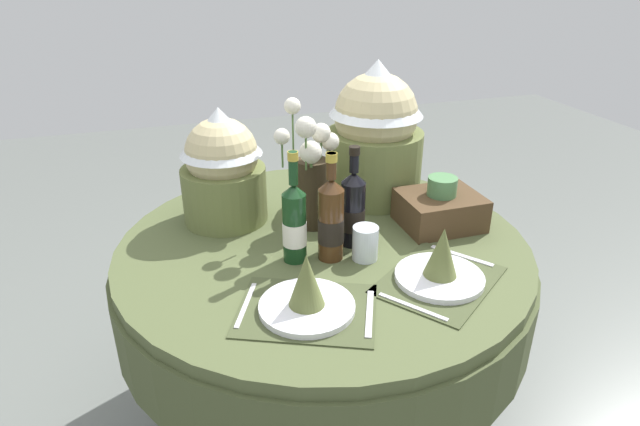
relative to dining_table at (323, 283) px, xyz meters
name	(u,v)px	position (x,y,z in m)	size (l,w,h in m)	color
ground	(323,417)	(0.00, 0.00, -0.59)	(8.00, 8.00, 0.00)	slate
dining_table	(323,283)	(0.00, 0.00, 0.00)	(1.28, 1.28, 0.74)	#4C5633
place_setting_left	(307,295)	(-0.15, -0.33, 0.20)	(0.42, 0.38, 0.16)	#41492B
place_setting_right	(441,266)	(0.23, -0.31, 0.20)	(0.43, 0.41, 0.16)	#41492B
flower_vase	(312,173)	(0.00, 0.10, 0.34)	(0.22, 0.22, 0.40)	#332819
wine_bottle_left	(331,219)	(-0.01, -0.10, 0.28)	(0.07, 0.07, 0.32)	#422814
wine_bottle_centre	(294,222)	(-0.11, -0.08, 0.27)	(0.07, 0.07, 0.33)	#143819
wine_bottle_right	(353,208)	(0.08, -0.04, 0.27)	(0.07, 0.07, 0.31)	black
tumbler_near_left	(365,243)	(0.08, -0.14, 0.20)	(0.08, 0.08, 0.10)	silver
gift_tub_back_left	(222,163)	(-0.26, 0.24, 0.35)	(0.27, 0.27, 0.38)	olive
gift_tub_back_right	(375,128)	(0.28, 0.27, 0.41)	(0.34, 0.34, 0.49)	olive
woven_basket_side_right	(440,208)	(0.39, -0.01, 0.21)	(0.25, 0.21, 0.17)	#47331E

